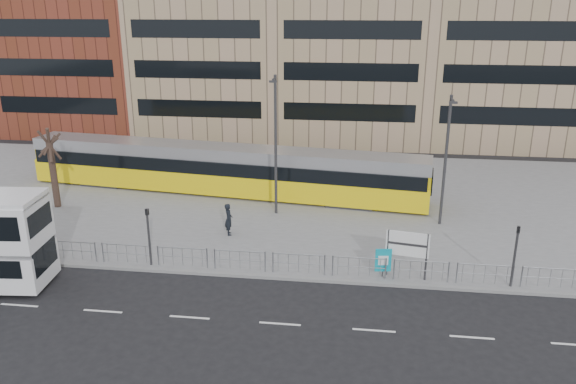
# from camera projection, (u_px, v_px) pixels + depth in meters

# --- Properties ---
(ground) EXTENTS (120.00, 120.00, 0.00)m
(ground) POSITION_uv_depth(u_px,v_px,m) (252.00, 278.00, 28.07)
(ground) COLOR black
(ground) RESTS_ON ground
(plaza) EXTENTS (64.00, 24.00, 0.15)m
(plaza) POSITION_uv_depth(u_px,v_px,m) (284.00, 198.00, 39.31)
(plaza) COLOR slate
(plaza) RESTS_ON ground
(kerb) EXTENTS (64.00, 0.25, 0.17)m
(kerb) POSITION_uv_depth(u_px,v_px,m) (252.00, 276.00, 28.09)
(kerb) COLOR gray
(kerb) RESTS_ON ground
(building_row) EXTENTS (70.40, 18.40, 31.20)m
(building_row) POSITION_uv_depth(u_px,v_px,m) (330.00, 4.00, 55.90)
(building_row) COLOR maroon
(building_row) RESTS_ON ground
(pedestrian_barrier) EXTENTS (32.07, 0.07, 1.10)m
(pedestrian_barrier) POSITION_uv_depth(u_px,v_px,m) (293.00, 258.00, 27.98)
(pedestrian_barrier) COLOR #989BA1
(pedestrian_barrier) RESTS_ON plaza
(road_markings) EXTENTS (62.00, 0.12, 0.01)m
(road_markings) POSITION_uv_depth(u_px,v_px,m) (257.00, 322.00, 24.19)
(road_markings) COLOR white
(road_markings) RESTS_ON ground
(tram) EXTENTS (28.89, 6.24, 3.39)m
(tram) POSITION_uv_depth(u_px,v_px,m) (222.00, 169.00, 39.69)
(tram) COLOR yellow
(tram) RESTS_ON plaza
(station_sign) EXTENTS (2.08, 0.45, 2.41)m
(station_sign) POSITION_uv_depth(u_px,v_px,m) (407.00, 246.00, 27.31)
(station_sign) COLOR #2D2D30
(station_sign) RESTS_ON plaza
(ad_panel) EXTENTS (0.80, 0.17, 1.50)m
(ad_panel) POSITION_uv_depth(u_px,v_px,m) (383.00, 261.00, 27.60)
(ad_panel) COLOR #2D2D30
(ad_panel) RESTS_ON plaza
(pedestrian) EXTENTS (0.66, 0.81, 1.91)m
(pedestrian) POSITION_uv_depth(u_px,v_px,m) (229.00, 219.00, 32.64)
(pedestrian) COLOR black
(pedestrian) RESTS_ON plaza
(traffic_light_west) EXTENTS (0.21, 0.24, 3.10)m
(traffic_light_west) POSITION_uv_depth(u_px,v_px,m) (148.00, 230.00, 28.52)
(traffic_light_west) COLOR #2D2D30
(traffic_light_west) RESTS_ON plaza
(traffic_light_east) EXTENTS (0.20, 0.23, 3.10)m
(traffic_light_east) POSITION_uv_depth(u_px,v_px,m) (516.00, 249.00, 26.32)
(traffic_light_east) COLOR #2D2D30
(traffic_light_east) RESTS_ON plaza
(lamp_post_west) EXTENTS (0.45, 1.04, 8.84)m
(lamp_post_west) POSITION_uv_depth(u_px,v_px,m) (276.00, 141.00, 34.70)
(lamp_post_west) COLOR #2D2D30
(lamp_post_west) RESTS_ON plaza
(lamp_post_east) EXTENTS (0.45, 1.04, 7.93)m
(lamp_post_east) POSITION_uv_depth(u_px,v_px,m) (446.00, 156.00, 33.08)
(lamp_post_east) COLOR #2D2D30
(lamp_post_east) RESTS_ON plaza
(bare_tree) EXTENTS (3.87, 3.87, 7.30)m
(bare_tree) POSITION_uv_depth(u_px,v_px,m) (47.00, 125.00, 35.70)
(bare_tree) COLOR black
(bare_tree) RESTS_ON plaza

